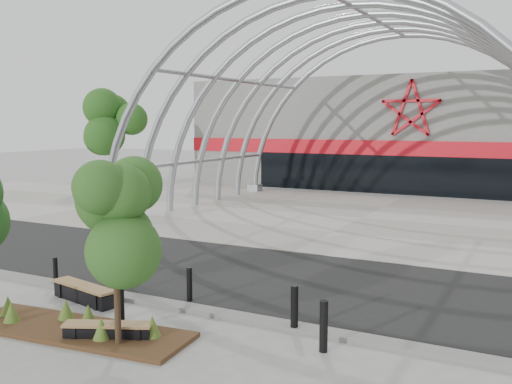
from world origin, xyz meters
name	(u,v)px	position (x,y,z in m)	size (l,w,h in m)	color
ground	(186,306)	(0.00, 0.00, 0.00)	(140.00, 140.00, 0.00)	gray
road	(249,274)	(0.00, 3.50, 0.01)	(140.00, 7.00, 0.02)	black
forecourt	(361,218)	(0.00, 15.50, 0.02)	(60.00, 17.00, 0.04)	#9D988E
kerb	(181,307)	(0.00, -0.25, 0.06)	(60.00, 0.50, 0.12)	slate
arena_building	(432,133)	(0.00, 33.45, 3.99)	(34.00, 15.24, 8.00)	slate
vault_canopy	(361,218)	(0.00, 15.50, 0.02)	(20.80, 15.80, 20.36)	#A0A5A9
planting_bed	(74,326)	(-1.24, -2.74, 0.14)	(5.69, 2.24, 0.59)	#3D2919
street_tree_1	(115,214)	(0.31, -3.00, 2.93)	(1.72, 1.72, 4.08)	black
bench_0	(84,293)	(-2.65, -0.98, 0.23)	(2.32, 0.95, 0.48)	black
bench_1	(108,332)	(-0.15, -2.81, 0.20)	(1.96, 1.21, 0.41)	black
bollard_0	(56,272)	(-4.50, -0.22, 0.43)	(0.14, 0.14, 0.85)	black
bollard_1	(121,308)	(-0.31, -2.19, 0.56)	(0.18, 0.18, 1.11)	black
bollard_2	(189,284)	(-0.14, 0.38, 0.47)	(0.15, 0.15, 0.94)	black
bollard_3	(294,309)	(3.29, -0.39, 0.55)	(0.18, 0.18, 1.10)	black
bollard_4	(324,326)	(4.29, -1.16, 0.55)	(0.18, 0.18, 1.11)	black
bg_tree_0	(113,125)	(-20.00, 20.00, 4.64)	(3.00, 3.00, 6.45)	#311E15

